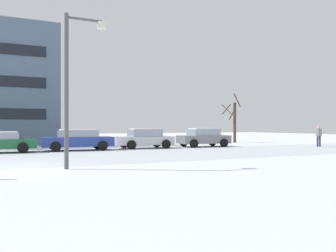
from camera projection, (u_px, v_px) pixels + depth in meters
ground_plane at (13, 167)px, 13.78m from camera, size 120.00×120.00×0.00m
road_surface at (12, 160)px, 16.75m from camera, size 80.00×8.58×0.00m
street_lamp at (74, 75)px, 13.17m from camera, size 1.62×0.36×5.88m
parked_car_blue at (78, 139)px, 23.18m from camera, size 4.64×2.21×1.41m
parked_car_silver at (145, 138)px, 25.40m from camera, size 4.07×2.28×1.45m
parked_car_gray at (204, 137)px, 27.25m from camera, size 4.09×2.16×1.46m
pedestrian_crossing at (319, 135)px, 27.33m from camera, size 0.48×0.46×1.62m
tree_far_left at (234, 120)px, 34.30m from camera, size 1.68×2.18×4.82m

